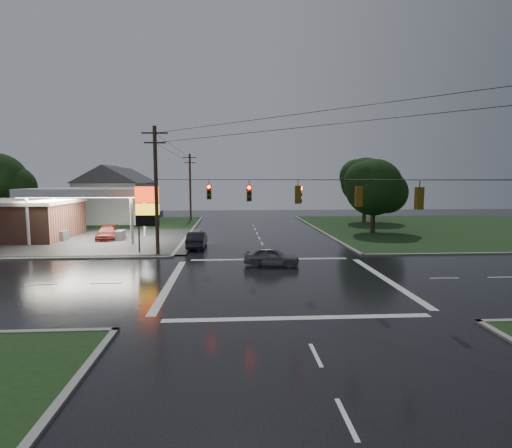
{
  "coord_description": "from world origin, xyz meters",
  "views": [
    {
      "loc": [
        -3.11,
        -25.08,
        6.52
      ],
      "look_at": [
        -1.16,
        6.32,
        3.0
      ],
      "focal_mm": 28.0,
      "sensor_mm": 36.0,
      "label": 1
    }
  ],
  "objects": [
    {
      "name": "ground",
      "position": [
        0.0,
        0.0,
        0.0
      ],
      "size": [
        120.0,
        120.0,
        0.0
      ],
      "primitive_type": "plane",
      "color": "black",
      "rests_on": "ground"
    },
    {
      "name": "gas_station",
      "position": [
        -25.68,
        19.7,
        2.55
      ],
      "size": [
        26.2,
        18.0,
        5.6
      ],
      "color": "#2D2D2D",
      "rests_on": "ground"
    },
    {
      "name": "utility_pole_nw",
      "position": [
        -9.5,
        9.5,
        5.72
      ],
      "size": [
        2.2,
        0.32,
        11.0
      ],
      "color": "#382619",
      "rests_on": "ground"
    },
    {
      "name": "tree_ne_near",
      "position": [
        14.14,
        21.99,
        5.56
      ],
      "size": [
        7.99,
        6.8,
        8.98
      ],
      "color": "black",
      "rests_on": "ground"
    },
    {
      "name": "house_near",
      "position": [
        -20.95,
        36.0,
        4.41
      ],
      "size": [
        11.05,
        8.48,
        8.6
      ],
      "color": "silver",
      "rests_on": "ground"
    },
    {
      "name": "car_crossing",
      "position": [
        -0.07,
        4.67,
        0.72
      ],
      "size": [
        4.41,
        2.27,
        1.43
      ],
      "primitive_type": "imported",
      "rotation": [
        0.0,
        0.0,
        1.43
      ],
      "color": "slate",
      "rests_on": "ground"
    },
    {
      "name": "grass_nw",
      "position": [
        -26.0,
        26.0,
        0.04
      ],
      "size": [
        36.0,
        36.0,
        0.08
      ],
      "primitive_type": "cube",
      "color": "black",
      "rests_on": "ground"
    },
    {
      "name": "house_far",
      "position": [
        -21.95,
        48.0,
        4.41
      ],
      "size": [
        11.05,
        8.48,
        8.6
      ],
      "color": "silver",
      "rests_on": "ground"
    },
    {
      "name": "tree_ne_far",
      "position": [
        17.15,
        33.99,
        6.18
      ],
      "size": [
        8.46,
        7.2,
        9.8
      ],
      "color": "black",
      "rests_on": "ground"
    },
    {
      "name": "grass_ne",
      "position": [
        26.0,
        26.0,
        0.04
      ],
      "size": [
        36.0,
        36.0,
        0.08
      ],
      "primitive_type": "cube",
      "color": "black",
      "rests_on": "ground"
    },
    {
      "name": "car_pump",
      "position": [
        -16.59,
        18.81,
        0.72
      ],
      "size": [
        2.81,
        5.23,
        1.44
      ],
      "primitive_type": "imported",
      "rotation": [
        0.0,
        0.0,
        0.16
      ],
      "color": "#501612",
      "rests_on": "ground"
    },
    {
      "name": "car_north",
      "position": [
        -6.42,
        13.03,
        0.78
      ],
      "size": [
        1.73,
        4.74,
        1.55
      ],
      "primitive_type": "imported",
      "rotation": [
        0.0,
        0.0,
        3.12
      ],
      "color": "black",
      "rests_on": "ground"
    },
    {
      "name": "utility_pole_n",
      "position": [
        -9.5,
        38.0,
        5.47
      ],
      "size": [
        2.2,
        0.32,
        10.5
      ],
      "color": "#382619",
      "rests_on": "ground"
    },
    {
      "name": "pylon_sign",
      "position": [
        -10.5,
        10.5,
        4.01
      ],
      "size": [
        2.0,
        0.35,
        6.0
      ],
      "color": "#59595E",
      "rests_on": "ground"
    },
    {
      "name": "traffic_signals",
      "position": [
        0.02,
        -0.02,
        6.48
      ],
      "size": [
        26.87,
        26.87,
        1.47
      ],
      "color": "black",
      "rests_on": "ground"
    }
  ]
}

